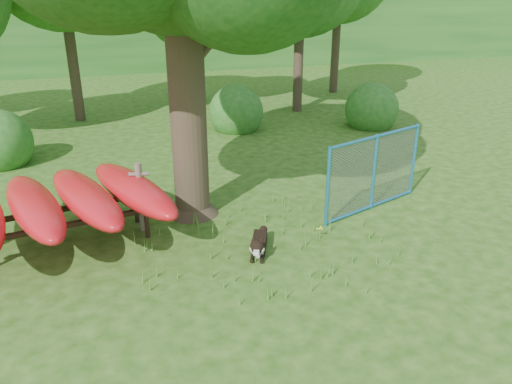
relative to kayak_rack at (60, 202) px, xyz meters
name	(u,v)px	position (x,y,z in m)	size (l,w,h in m)	color
ground	(267,275)	(3.18, -2.12, -0.87)	(80.00, 80.00, 0.00)	#224A0E
wooden_post	(141,195)	(1.42, 0.21, -0.14)	(0.38, 0.15, 1.38)	brown
kayak_rack	(60,202)	(0.00, 0.00, 0.00)	(4.25, 3.79, 1.13)	black
husky_dog	(259,244)	(3.29, -1.36, -0.70)	(0.59, 0.99, 0.47)	black
fence_section	(374,172)	(6.21, -0.24, -0.04)	(2.67, 1.04, 2.75)	teal
wildflower_clump	(320,229)	(4.56, -1.20, -0.67)	(0.12, 0.10, 0.25)	#4C842B
shrub_left	(2,164)	(-1.82, 5.38, -0.87)	(1.80, 1.80, 1.80)	#25601F
shrub_right	(370,127)	(9.68, 5.88, -0.87)	(1.80, 1.80, 1.80)	#25601F
shrub_mid	(236,130)	(5.18, 6.88, -0.87)	(1.80, 1.80, 1.80)	#25601F
wooded_hillside	(125,12)	(3.18, 25.88, 2.13)	(80.00, 12.00, 6.00)	#25601F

